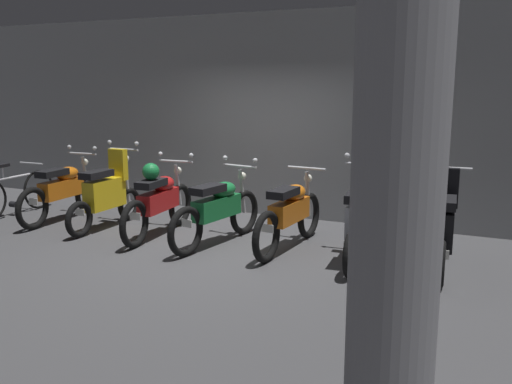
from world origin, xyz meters
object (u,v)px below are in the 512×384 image
object	(u,v)px
motorbike_slot_6	(444,227)
support_pillar	(398,178)
motorbike_slot_3	(218,209)
motorbike_slot_2	(159,200)
motorbike_slot_4	(290,213)
motorbike_slot_0	(63,190)
motorbike_slot_1	(107,194)
bicycle	(15,193)
motorbike_slot_5	(360,220)

from	to	relation	value
motorbike_slot_6	support_pillar	xyz separation A→B (m)	(0.07, -3.51, 1.12)
motorbike_slot_3	support_pillar	size ratio (longest dim) A/B	0.59
motorbike_slot_6	motorbike_slot_3	bearing A→B (deg)	-177.78
motorbike_slot_2	motorbike_slot_6	xyz separation A→B (m)	(3.89, 0.08, -0.00)
motorbike_slot_2	motorbike_slot_4	size ratio (longest dim) A/B	1.00
motorbike_slot_3	support_pillar	bearing A→B (deg)	-48.71
motorbike_slot_0	motorbike_slot_4	xyz separation A→B (m)	(3.90, -0.00, -0.00)
motorbike_slot_2	motorbike_slot_1	bearing A→B (deg)	177.32
motorbike_slot_6	motorbike_slot_0	bearing A→B (deg)	179.15
motorbike_slot_6	support_pillar	world-z (taller)	support_pillar
motorbike_slot_3	motorbike_slot_4	world-z (taller)	motorbike_slot_3
motorbike_slot_2	motorbike_slot_4	xyz separation A→B (m)	(1.95, 0.16, -0.04)
bicycle	support_pillar	size ratio (longest dim) A/B	0.53
motorbike_slot_5	motorbike_slot_1	bearing A→B (deg)	179.44
motorbike_slot_0	motorbike_slot_5	xyz separation A→B (m)	(4.87, -0.16, 0.04)
motorbike_slot_1	motorbike_slot_5	distance (m)	3.89
motorbike_slot_4	motorbike_slot_5	xyz separation A→B (m)	(0.97, -0.15, 0.04)
motorbike_slot_2	motorbike_slot_4	bearing A→B (deg)	4.75
motorbike_slot_4	support_pillar	bearing A→B (deg)	-60.77
bicycle	motorbike_slot_1	bearing A→B (deg)	-1.48
motorbike_slot_1	motorbike_slot_3	size ratio (longest dim) A/B	0.87
motorbike_slot_1	motorbike_slot_2	bearing A→B (deg)	-2.68
motorbike_slot_3	motorbike_slot_2	bearing A→B (deg)	177.92
motorbike_slot_5	motorbike_slot_4	bearing A→B (deg)	170.94
bicycle	support_pillar	xyz separation A→B (m)	(6.90, -3.53, 1.28)
motorbike_slot_3	motorbike_slot_5	bearing A→B (deg)	1.27
motorbike_slot_0	motorbike_slot_4	distance (m)	3.90
motorbike_slot_5	motorbike_slot_0	bearing A→B (deg)	178.16
motorbike_slot_3	support_pillar	world-z (taller)	support_pillar
motorbike_slot_0	motorbike_slot_6	xyz separation A→B (m)	(5.84, -0.09, 0.03)
motorbike_slot_1	motorbike_slot_4	world-z (taller)	motorbike_slot_1
motorbike_slot_0	support_pillar	xyz separation A→B (m)	(5.91, -3.60, 1.15)
motorbike_slot_2	motorbike_slot_6	size ratio (longest dim) A/B	1.16
bicycle	motorbike_slot_6	bearing A→B (deg)	-0.16
motorbike_slot_1	motorbike_slot_6	xyz separation A→B (m)	(4.87, 0.03, -0.00)
bicycle	support_pillar	distance (m)	7.85
motorbike_slot_1	motorbike_slot_5	xyz separation A→B (m)	(3.89, -0.04, 0.00)
motorbike_slot_4	bicycle	size ratio (longest dim) A/B	1.13
motorbike_slot_3	motorbike_slot_5	distance (m)	1.94
bicycle	support_pillar	world-z (taller)	support_pillar
motorbike_slot_0	motorbike_slot_2	size ratio (longest dim) A/B	1.00
motorbike_slot_0	support_pillar	size ratio (longest dim) A/B	0.59
motorbike_slot_2	motorbike_slot_6	distance (m)	3.90
motorbike_slot_1	motorbike_slot_2	world-z (taller)	motorbike_slot_1
motorbike_slot_4	support_pillar	xyz separation A→B (m)	(2.01, -3.59, 1.15)
motorbike_slot_2	motorbike_slot_0	bearing A→B (deg)	175.18
motorbike_slot_2	motorbike_slot_3	xyz separation A→B (m)	(0.98, -0.04, -0.04)
motorbike_slot_3	motorbike_slot_0	bearing A→B (deg)	176.10
motorbike_slot_1	motorbike_slot_3	bearing A→B (deg)	-2.38
motorbike_slot_5	bicycle	xyz separation A→B (m)	(-5.85, 0.09, -0.17)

